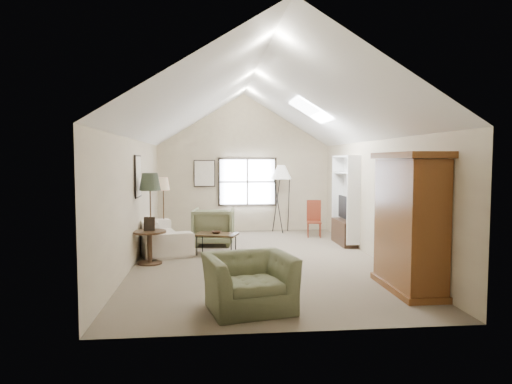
{
  "coord_description": "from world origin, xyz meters",
  "views": [
    {
      "loc": [
        -0.97,
        -9.33,
        2.08
      ],
      "look_at": [
        0.0,
        0.4,
        1.4
      ],
      "focal_mm": 32.0,
      "sensor_mm": 36.0,
      "label": 1
    }
  ],
  "objects": [
    {
      "name": "room_shell",
      "position": [
        0.0,
        0.0,
        3.21
      ],
      "size": [
        5.01,
        8.01,
        4.0
      ],
      "color": "#726451",
      "rests_on": "ground"
    },
    {
      "name": "wall_art",
      "position": [
        -1.88,
        1.94,
        1.73
      ],
      "size": [
        1.97,
        3.71,
        0.88
      ],
      "color": "black",
      "rests_on": "room_shell"
    },
    {
      "name": "tripod_lamp",
      "position": [
        1.05,
        3.59,
        0.99
      ],
      "size": [
        0.71,
        0.71,
        1.97
      ],
      "primitive_type": null,
      "rotation": [
        0.0,
        0.0,
        -0.29
      ],
      "color": "silver",
      "rests_on": "ground"
    },
    {
      "name": "coffee_table",
      "position": [
        -0.85,
        0.65,
        0.23
      ],
      "size": [
        1.03,
        0.77,
        0.47
      ],
      "primitive_type": "cube",
      "rotation": [
        0.0,
        0.0,
        -0.32
      ],
      "color": "#3A2B18",
      "rests_on": "ground"
    },
    {
      "name": "window",
      "position": [
        0.1,
        3.96,
        1.45
      ],
      "size": [
        1.72,
        0.08,
        1.42
      ],
      "primitive_type": "cube",
      "color": "black",
      "rests_on": "room_shell"
    },
    {
      "name": "skylight",
      "position": [
        1.3,
        0.9,
        3.22
      ],
      "size": [
        0.8,
        1.2,
        0.52
      ],
      "primitive_type": null,
      "color": "white",
      "rests_on": "room_shell"
    },
    {
      "name": "tan_lamp",
      "position": [
        -2.2,
        2.7,
        0.84
      ],
      "size": [
        0.42,
        0.42,
        1.67
      ],
      "primitive_type": null,
      "rotation": [
        0.0,
        0.0,
        0.3
      ],
      "color": "tan",
      "rests_on": "ground"
    },
    {
      "name": "media_console",
      "position": [
        2.32,
        1.6,
        0.3
      ],
      "size": [
        0.34,
        1.18,
        0.6
      ],
      "primitive_type": "cube",
      "color": "#382316",
      "rests_on": "ground"
    },
    {
      "name": "armoire",
      "position": [
        2.18,
        -2.4,
        1.1
      ],
      "size": [
        0.6,
        1.5,
        2.2
      ],
      "primitive_type": "cube",
      "color": "brown",
      "rests_on": "ground"
    },
    {
      "name": "sofa",
      "position": [
        -2.2,
        1.5,
        0.39
      ],
      "size": [
        1.78,
        2.86,
        0.78
      ],
      "primitive_type": "imported",
      "rotation": [
        0.0,
        0.0,
        1.87
      ],
      "color": "beige",
      "rests_on": "ground"
    },
    {
      "name": "tv_panel",
      "position": [
        2.32,
        1.6,
        0.92
      ],
      "size": [
        0.05,
        0.9,
        0.55
      ],
      "primitive_type": "cube",
      "color": "black",
      "rests_on": "media_console"
    },
    {
      "name": "armchair_near",
      "position": [
        -0.45,
        -3.1,
        0.38
      ],
      "size": [
        1.37,
        1.25,
        0.76
      ],
      "primitive_type": "imported",
      "rotation": [
        0.0,
        0.0,
        0.22
      ],
      "color": "#666949",
      "rests_on": "ground"
    },
    {
      "name": "armchair_far",
      "position": [
        -0.9,
        1.85,
        0.46
      ],
      "size": [
        1.07,
        1.1,
        0.91
      ],
      "primitive_type": "imported",
      "rotation": [
        0.0,
        0.0,
        3.04
      ],
      "color": "#6D6F4E",
      "rests_on": "ground"
    },
    {
      "name": "bowl",
      "position": [
        -0.85,
        0.65,
        0.5
      ],
      "size": [
        0.28,
        0.28,
        0.05
      ],
      "primitive_type": "imported",
      "rotation": [
        0.0,
        0.0,
        -0.32
      ],
      "color": "#3E2A19",
      "rests_on": "coffee_table"
    },
    {
      "name": "side_table",
      "position": [
        -2.2,
        -0.1,
        0.33
      ],
      "size": [
        0.83,
        0.83,
        0.67
      ],
      "primitive_type": "cylinder",
      "rotation": [
        0.0,
        0.0,
        0.3
      ],
      "color": "#3D2719",
      "rests_on": "ground"
    },
    {
      "name": "dark_lamp",
      "position": [
        -2.2,
        0.1,
        0.93
      ],
      "size": [
        0.56,
        0.56,
        1.86
      ],
      "primitive_type": null,
      "rotation": [
        0.0,
        0.0,
        0.3
      ],
      "color": "#242C1F",
      "rests_on": "ground"
    },
    {
      "name": "side_chair",
      "position": [
        1.81,
        2.7,
        0.5
      ],
      "size": [
        0.45,
        0.45,
        1.0
      ],
      "primitive_type": "cube",
      "rotation": [
        0.0,
        0.0,
        -0.18
      ],
      "color": "maroon",
      "rests_on": "ground"
    },
    {
      "name": "tv_alcove",
      "position": [
        2.34,
        1.6,
        1.15
      ],
      "size": [
        0.32,
        1.3,
        2.1
      ],
      "primitive_type": "cube",
      "color": "white",
      "rests_on": "ground"
    }
  ]
}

